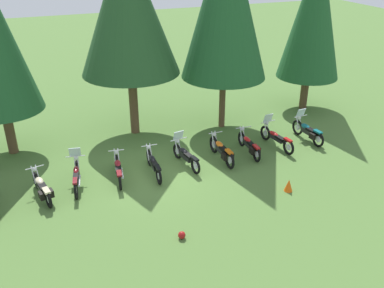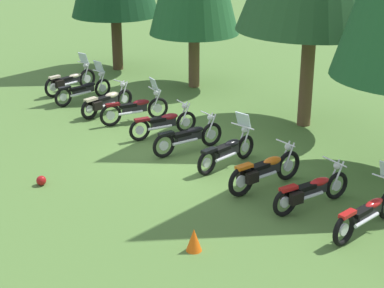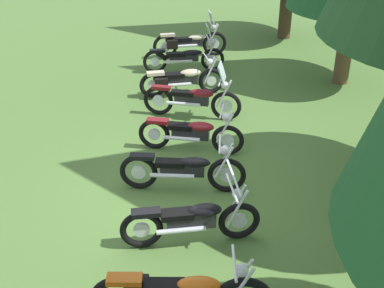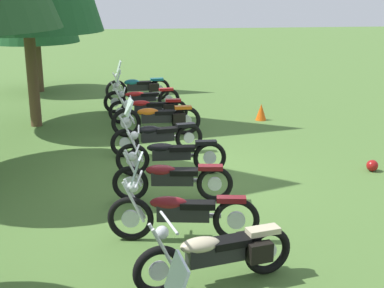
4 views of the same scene
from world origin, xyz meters
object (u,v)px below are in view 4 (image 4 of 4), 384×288
at_px(motorcycle_8, 150,108).
at_px(traffic_cone, 261,112).
at_px(dropped_helmet, 372,166).
at_px(motorcycle_6, 156,135).
at_px(motorcycle_4, 171,178).
at_px(motorcycle_5, 170,154).
at_px(motorcycle_3, 181,212).
at_px(motorcycle_7, 158,118).
at_px(motorcycle_9, 141,98).
at_px(motorcycle_2, 218,253).
at_px(motorcycle_10, 139,87).

distance_m(motorcycle_8, traffic_cone, 3.24).
bearing_deg(dropped_helmet, motorcycle_6, 68.11).
distance_m(motorcycle_4, motorcycle_5, 1.41).
bearing_deg(motorcycle_6, traffic_cone, -147.62).
distance_m(motorcycle_6, dropped_helmet, 4.80).
distance_m(motorcycle_3, traffic_cone, 8.03).
xyz_separation_m(motorcycle_3, motorcycle_4, (1.60, -0.01, -0.04)).
bearing_deg(motorcycle_4, traffic_cone, -110.56).
xyz_separation_m(motorcycle_7, traffic_cone, (1.34, -3.10, -0.23)).
bearing_deg(dropped_helmet, motorcycle_9, 36.58).
height_order(motorcycle_4, traffic_cone, motorcycle_4).
xyz_separation_m(motorcycle_9, traffic_cone, (-1.51, -3.43, -0.21)).
relative_size(motorcycle_3, motorcycle_5, 1.01).
xyz_separation_m(motorcycle_3, motorcycle_7, (6.04, -0.07, -0.00)).
relative_size(motorcycle_7, motorcycle_9, 0.98).
bearing_deg(motorcycle_9, motorcycle_3, 84.91).
xyz_separation_m(motorcycle_5, motorcycle_8, (4.41, 0.17, -0.01)).
height_order(motorcycle_2, motorcycle_10, motorcycle_10).
bearing_deg(motorcycle_2, motorcycle_6, -98.13).
xyz_separation_m(motorcycle_7, motorcycle_9, (2.85, 0.32, -0.03)).
relative_size(motorcycle_6, motorcycle_9, 0.91).
bearing_deg(motorcycle_5, motorcycle_7, -86.55).
bearing_deg(motorcycle_5, motorcycle_4, 87.96).
xyz_separation_m(motorcycle_2, motorcycle_7, (7.32, 0.27, 0.03)).
distance_m(motorcycle_2, motorcycle_5, 4.30).
bearing_deg(motorcycle_4, motorcycle_10, -80.07).
bearing_deg(motorcycle_6, motorcycle_8, -100.01).
xyz_separation_m(motorcycle_5, motorcycle_10, (7.59, 0.38, 0.04)).
relative_size(motorcycle_2, traffic_cone, 4.52).
bearing_deg(motorcycle_8, motorcycle_10, -82.92).
height_order(motorcycle_6, motorcycle_7, motorcycle_6).
bearing_deg(traffic_cone, dropped_helmet, -165.84).
bearing_deg(motorcycle_4, motorcycle_3, 97.80).
relative_size(motorcycle_6, motorcycle_7, 0.93).
bearing_deg(motorcycle_3, motorcycle_8, -80.13).
height_order(motorcycle_2, dropped_helmet, motorcycle_2).
relative_size(motorcycle_10, traffic_cone, 4.60).
bearing_deg(motorcycle_8, motorcycle_4, 93.92).
distance_m(motorcycle_4, motorcycle_10, 9.00).
relative_size(motorcycle_6, motorcycle_10, 0.99).
relative_size(motorcycle_8, motorcycle_9, 0.95).
distance_m(motorcycle_10, traffic_cone, 4.72).
distance_m(motorcycle_8, motorcycle_10, 3.18).
relative_size(motorcycle_2, motorcycle_10, 0.98).
height_order(motorcycle_8, motorcycle_10, motorcycle_10).
bearing_deg(dropped_helmet, motorcycle_7, 51.89).
height_order(motorcycle_8, motorcycle_9, motorcycle_9).
height_order(motorcycle_2, motorcycle_5, motorcycle_5).
bearing_deg(motorcycle_6, dropped_helmet, 148.66).
bearing_deg(motorcycle_7, dropped_helmet, 141.02).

